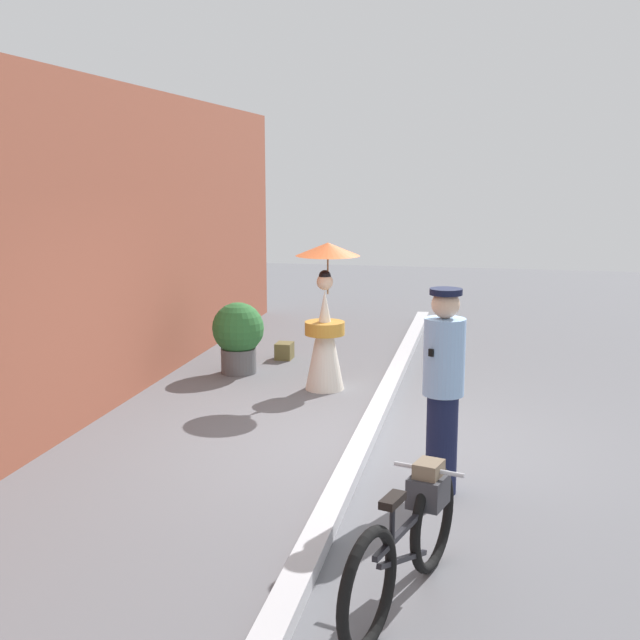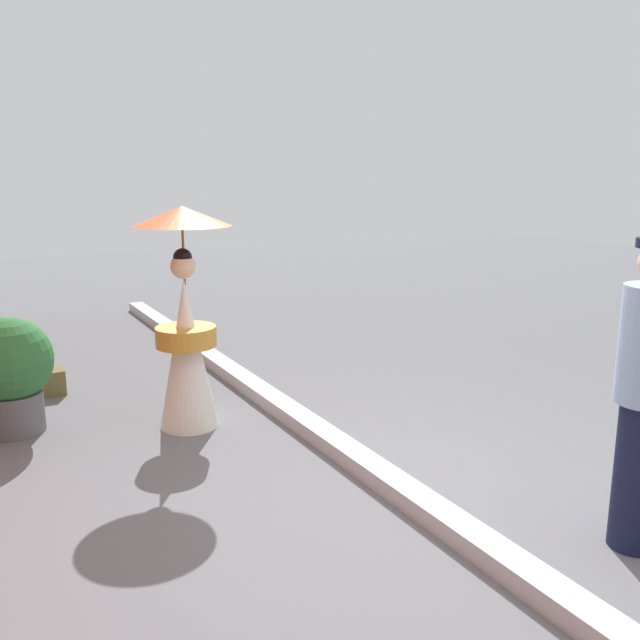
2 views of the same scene
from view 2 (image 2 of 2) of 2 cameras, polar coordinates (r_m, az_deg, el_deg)
ground_plane at (r=4.49m, az=6.92°, el=-14.91°), size 30.00×30.00×0.00m
sidewalk_curb at (r=4.46m, az=6.94°, el=-14.23°), size 14.00×0.20×0.12m
person_with_parasol at (r=5.48m, az=-11.45°, el=0.06°), size 0.79×0.79×1.81m
potted_plant_by_door at (r=5.89m, az=-24.97°, el=-3.82°), size 0.70×0.69×0.95m
backpack_on_pavement at (r=6.88m, az=-21.98°, el=-4.83°), size 0.28×0.23×0.24m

